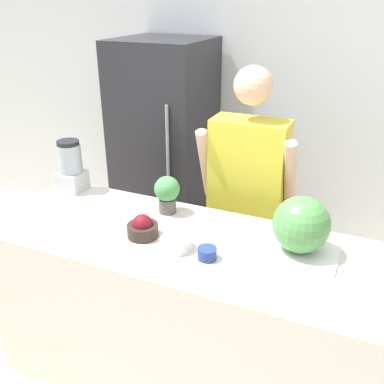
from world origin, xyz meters
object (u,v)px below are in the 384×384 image
(bowl_cherries, at_px, (143,228))
(potted_plant, at_px, (167,192))
(bowl_cream, at_px, (176,242))
(blender, at_px, (71,167))
(person, at_px, (246,202))
(refrigerator, at_px, (165,152))
(bowl_small_blue, at_px, (207,253))
(watermelon, at_px, (301,225))

(bowl_cherries, relative_size, potted_plant, 0.74)
(bowl_cream, distance_m, blender, 0.96)
(bowl_cherries, xyz_separation_m, potted_plant, (-0.00, 0.29, 0.07))
(bowl_cherries, bearing_deg, person, 66.57)
(refrigerator, relative_size, blender, 5.53)
(bowl_cherries, bearing_deg, bowl_small_blue, -8.94)
(blender, bearing_deg, bowl_cherries, -25.23)
(watermelon, bearing_deg, bowl_small_blue, -148.87)
(refrigerator, relative_size, person, 1.03)
(bowl_cherries, xyz_separation_m, blender, (-0.68, 0.32, 0.11))
(person, distance_m, bowl_cherries, 0.82)
(refrigerator, bearing_deg, bowl_small_blue, -56.59)
(bowl_cream, bearing_deg, watermelon, 20.72)
(blender, distance_m, potted_plant, 0.67)
(bowl_cream, height_order, bowl_small_blue, bowl_cream)
(blender, relative_size, potted_plant, 1.50)
(person, xyz_separation_m, bowl_small_blue, (0.05, -0.80, 0.11))
(watermelon, relative_size, blender, 0.83)
(bowl_cream, bearing_deg, potted_plant, 122.68)
(person, height_order, bowl_cherries, person)
(bowl_cherries, height_order, potted_plant, potted_plant)
(bowl_small_blue, height_order, blender, blender)
(watermelon, relative_size, bowl_cream, 1.74)
(bowl_small_blue, height_order, potted_plant, potted_plant)
(person, height_order, blender, person)
(bowl_cream, relative_size, bowl_small_blue, 1.72)
(bowl_cherries, relative_size, bowl_cream, 1.03)
(refrigerator, bearing_deg, bowl_cherries, -67.53)
(refrigerator, xyz_separation_m, potted_plant, (0.56, -1.07, 0.19))
(bowl_cherries, distance_m, blender, 0.76)
(blender, bearing_deg, watermelon, -6.03)
(blender, bearing_deg, potted_plant, -2.82)
(bowl_cherries, relative_size, blender, 0.49)
(person, bearing_deg, bowl_small_blue, -86.33)
(person, relative_size, potted_plant, 8.02)
(bowl_cherries, relative_size, bowl_small_blue, 1.77)
(watermelon, bearing_deg, person, 126.74)
(bowl_cherries, distance_m, bowl_small_blue, 0.38)
(bowl_cherries, bearing_deg, watermelon, 12.69)
(refrigerator, xyz_separation_m, bowl_cherries, (0.56, -1.36, 0.12))
(bowl_cream, xyz_separation_m, potted_plant, (-0.21, 0.32, 0.09))
(bowl_cream, relative_size, blender, 0.48)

